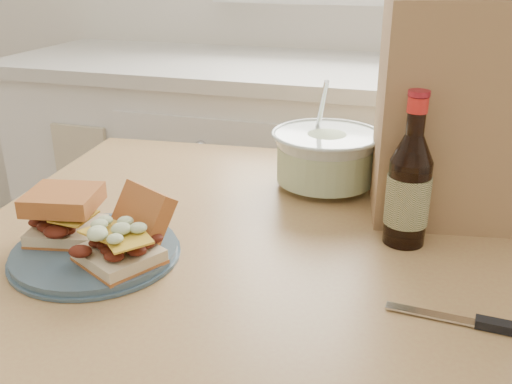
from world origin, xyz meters
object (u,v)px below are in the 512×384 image
(beer_bottle, at_px, (409,188))
(paper_bag, at_px, (465,113))
(dining_table, at_px, (255,304))
(coleslaw_bowl, at_px, (326,160))
(plate, at_px, (96,252))

(beer_bottle, xyz_separation_m, paper_bag, (0.07, 0.14, 0.09))
(dining_table, height_order, coleslaw_bowl, coleslaw_bowl)
(beer_bottle, bearing_deg, paper_bag, 48.62)
(beer_bottle, relative_size, paper_bag, 0.67)
(beer_bottle, bearing_deg, coleslaw_bowl, 116.41)
(dining_table, distance_m, beer_bottle, 0.32)
(dining_table, bearing_deg, beer_bottle, 12.29)
(paper_bag, bearing_deg, plate, -156.78)
(plate, distance_m, paper_bag, 0.65)
(paper_bag, bearing_deg, coleslaw_bowl, 157.11)
(plate, xyz_separation_m, coleslaw_bowl, (0.28, 0.39, 0.05))
(plate, distance_m, coleslaw_bowl, 0.49)
(coleslaw_bowl, relative_size, beer_bottle, 0.88)
(plate, bearing_deg, paper_bag, 32.56)
(dining_table, bearing_deg, coleslaw_bowl, 72.08)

